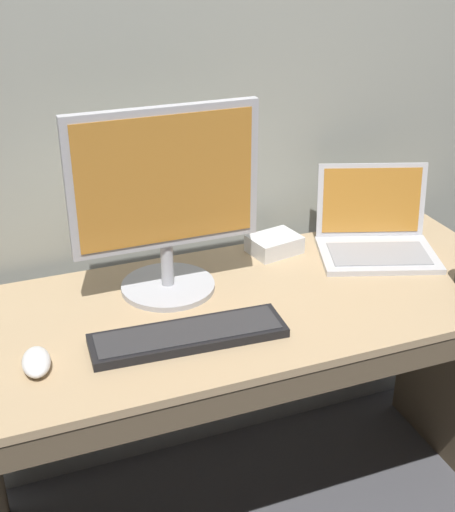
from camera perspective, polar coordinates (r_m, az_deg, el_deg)
name	(u,v)px	position (r m, az deg, el deg)	size (l,w,h in m)	color
desk	(256,381)	(1.98, 2.33, -10.18)	(1.51, 0.64, 0.78)	tan
laptop_silver	(376,237)	(2.11, 12.03, 1.54)	(0.40, 0.36, 0.24)	silver
external_monitor	(165,199)	(1.77, -5.11, 4.63)	(0.49, 0.25, 0.50)	#B7B7BC
wired_keyboard	(188,335)	(1.67, -3.22, -6.51)	(0.48, 0.16, 0.02)	black
computer_mouse	(36,362)	(1.62, -15.39, -8.36)	(0.06, 0.11, 0.04)	white
external_drive_box	(274,244)	(2.08, 3.86, 0.97)	(0.14, 0.11, 0.05)	silver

